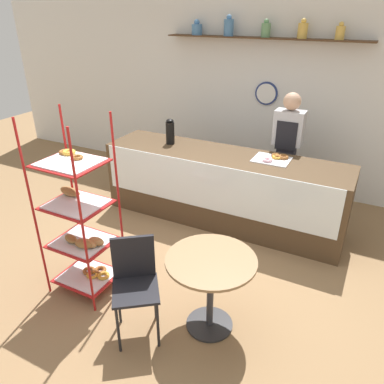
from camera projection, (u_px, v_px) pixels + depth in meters
name	position (u px, v px, depth m)	size (l,w,h in m)	color
ground_plane	(172.00, 275.00, 4.03)	(14.00, 14.00, 0.00)	olive
back_wall	(261.00, 98.00, 5.61)	(10.00, 0.30, 2.70)	white
display_counter	(223.00, 188.00, 4.89)	(3.14, 0.77, 0.94)	#4C3823
pastry_rack	(80.00, 223.00, 3.56)	(0.60, 0.53, 1.80)	#A51919
person_worker	(286.00, 149.00, 4.91)	(0.38, 0.23, 1.66)	#282833
cafe_table	(211.00, 276.00, 3.16)	(0.77, 0.77, 0.73)	#262628
cafe_chair	(135.00, 277.00, 3.14)	(0.53, 0.53, 0.90)	black
coffee_carafe	(170.00, 132.00, 4.99)	(0.12, 0.12, 0.34)	black
donut_tray_counter	(274.00, 158.00, 4.51)	(0.43, 0.36, 0.05)	silver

